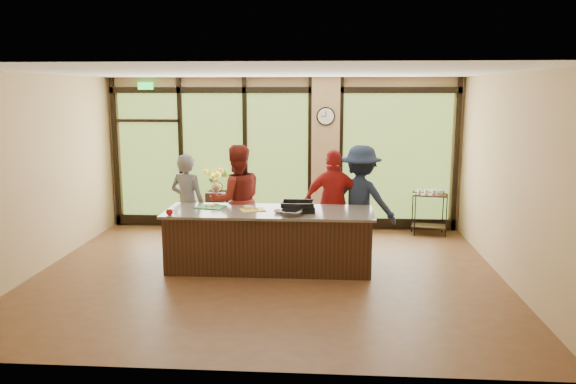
# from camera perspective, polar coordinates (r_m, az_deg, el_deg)

# --- Properties ---
(floor) EXTENTS (7.00, 7.00, 0.00)m
(floor) POSITION_cam_1_polar(r_m,az_deg,el_deg) (8.61, -2.10, -8.32)
(floor) COLOR #50331C
(floor) RESTS_ON ground
(ceiling) EXTENTS (7.00, 7.00, 0.00)m
(ceiling) POSITION_cam_1_polar(r_m,az_deg,el_deg) (8.16, -2.24, 12.07)
(ceiling) COLOR white
(ceiling) RESTS_ON back_wall
(back_wall) EXTENTS (7.00, 0.00, 7.00)m
(back_wall) POSITION_cam_1_polar(r_m,az_deg,el_deg) (11.21, -0.54, 3.91)
(back_wall) COLOR tan
(back_wall) RESTS_ON floor
(left_wall) EXTENTS (0.00, 6.00, 6.00)m
(left_wall) POSITION_cam_1_polar(r_m,az_deg,el_deg) (9.30, -24.16, 1.69)
(left_wall) COLOR tan
(left_wall) RESTS_ON floor
(right_wall) EXTENTS (0.00, 6.00, 6.00)m
(right_wall) POSITION_cam_1_polar(r_m,az_deg,el_deg) (8.62, 21.66, 1.25)
(right_wall) COLOR tan
(right_wall) RESTS_ON floor
(window_wall) EXTENTS (6.90, 0.12, 3.00)m
(window_wall) POSITION_cam_1_polar(r_m,az_deg,el_deg) (11.17, 0.28, 3.34)
(window_wall) COLOR tan
(window_wall) RESTS_ON floor
(island_base) EXTENTS (3.10, 1.00, 0.88)m
(island_base) POSITION_cam_1_polar(r_m,az_deg,el_deg) (8.76, -1.91, -4.96)
(island_base) COLOR #321A10
(island_base) RESTS_ON floor
(countertop) EXTENTS (3.20, 1.10, 0.04)m
(countertop) POSITION_cam_1_polar(r_m,az_deg,el_deg) (8.65, -1.93, -2.02)
(countertop) COLOR slate
(countertop) RESTS_ON island_base
(wall_clock) EXTENTS (0.36, 0.04, 0.36)m
(wall_clock) POSITION_cam_1_polar(r_m,az_deg,el_deg) (10.99, 3.86, 7.68)
(wall_clock) COLOR black
(wall_clock) RESTS_ON window_wall
(cook_left) EXTENTS (0.72, 0.58, 1.72)m
(cook_left) POSITION_cam_1_polar(r_m,az_deg,el_deg) (9.60, -10.14, -1.20)
(cook_left) COLOR slate
(cook_left) RESTS_ON floor
(cook_midleft) EXTENTS (1.09, 0.97, 1.87)m
(cook_midleft) POSITION_cam_1_polar(r_m,az_deg,el_deg) (9.39, -5.21, -0.87)
(cook_midleft) COLOR maroon
(cook_midleft) RESTS_ON floor
(cook_midright) EXTENTS (1.06, 0.46, 1.79)m
(cook_midright) POSITION_cam_1_polar(r_m,az_deg,el_deg) (9.33, 4.71, -1.19)
(cook_midright) COLOR #A31B19
(cook_midright) RESTS_ON floor
(cook_right) EXTENTS (1.38, 1.13, 1.86)m
(cook_right) POSITION_cam_1_polar(r_m,az_deg,el_deg) (9.41, 7.39, -0.92)
(cook_right) COLOR #192339
(cook_right) RESTS_ON floor
(roasting_pan) EXTENTS (0.54, 0.44, 0.09)m
(roasting_pan) POSITION_cam_1_polar(r_m,az_deg,el_deg) (8.57, 1.01, -1.70)
(roasting_pan) COLOR black
(roasting_pan) RESTS_ON countertop
(mixing_bowl) EXTENTS (0.42, 0.42, 0.08)m
(mixing_bowl) POSITION_cam_1_polar(r_m,az_deg,el_deg) (8.30, 0.41, -2.13)
(mixing_bowl) COLOR silver
(mixing_bowl) RESTS_ON countertop
(cutting_board_left) EXTENTS (0.49, 0.41, 0.01)m
(cutting_board_left) POSITION_cam_1_polar(r_m,az_deg,el_deg) (8.96, -7.87, -1.51)
(cutting_board_left) COLOR #2D7E30
(cutting_board_left) RESTS_ON countertop
(cutting_board_center) EXTENTS (0.43, 0.38, 0.01)m
(cutting_board_center) POSITION_cam_1_polar(r_m,az_deg,el_deg) (8.68, -3.62, -1.83)
(cutting_board_center) COLOR yellow
(cutting_board_center) RESTS_ON countertop
(cutting_board_right) EXTENTS (0.50, 0.43, 0.01)m
(cutting_board_right) POSITION_cam_1_polar(r_m,az_deg,el_deg) (8.89, 0.76, -1.52)
(cutting_board_right) COLOR yellow
(cutting_board_right) RESTS_ON countertop
(prep_bowl_near) EXTENTS (0.17, 0.17, 0.05)m
(prep_bowl_near) POSITION_cam_1_polar(r_m,az_deg,el_deg) (8.77, -4.01, -1.58)
(prep_bowl_near) COLOR white
(prep_bowl_near) RESTS_ON countertop
(prep_bowl_mid) EXTENTS (0.15, 0.15, 0.05)m
(prep_bowl_mid) POSITION_cam_1_polar(r_m,az_deg,el_deg) (8.47, -0.97, -1.99)
(prep_bowl_mid) COLOR white
(prep_bowl_mid) RESTS_ON countertop
(prep_bowl_far) EXTENTS (0.15, 0.15, 0.03)m
(prep_bowl_far) POSITION_cam_1_polar(r_m,az_deg,el_deg) (9.04, -0.22, -1.26)
(prep_bowl_far) COLOR white
(prep_bowl_far) RESTS_ON countertop
(red_ramekin) EXTENTS (0.13, 0.13, 0.08)m
(red_ramekin) POSITION_cam_1_polar(r_m,az_deg,el_deg) (8.51, -11.94, -2.04)
(red_ramekin) COLOR #AA1111
(red_ramekin) RESTS_ON countertop
(flower_stand) EXTENTS (0.40, 0.40, 0.76)m
(flower_stand) POSITION_cam_1_polar(r_m,az_deg,el_deg) (11.33, -7.21, -1.85)
(flower_stand) COLOR #321A10
(flower_stand) RESTS_ON floor
(flower_vase) EXTENTS (0.27, 0.27, 0.27)m
(flower_vase) POSITION_cam_1_polar(r_m,az_deg,el_deg) (11.23, -7.27, 0.73)
(flower_vase) COLOR olive
(flower_vase) RESTS_ON flower_stand
(bar_cart) EXTENTS (0.70, 0.48, 0.88)m
(bar_cart) POSITION_cam_1_polar(r_m,az_deg,el_deg) (11.10, 14.17, -1.56)
(bar_cart) COLOR #321A10
(bar_cart) RESTS_ON floor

